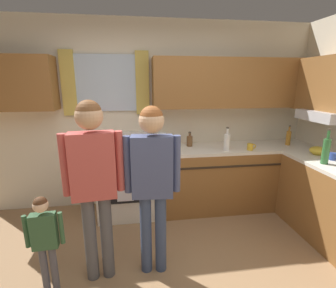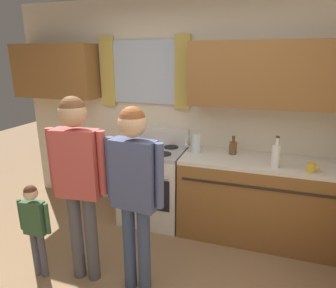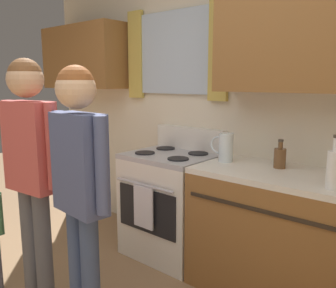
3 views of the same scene
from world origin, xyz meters
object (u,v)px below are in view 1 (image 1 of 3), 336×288
adult_in_plaid (152,173)px  bottle_squat_brown (190,141)px  adult_holding_child (93,173)px  water_pitcher (161,141)px  mug_cobalt_blue (333,156)px  small_child (45,234)px  mixing_bowl (318,151)px  bottle_oil_amber (288,138)px  mug_mustard_yellow (250,147)px  bottle_wine_green (326,151)px  stove_oven (126,181)px  bottle_milk_white (227,142)px

adult_in_plaid → bottle_squat_brown: bearing=63.4°
adult_holding_child → adult_in_plaid: size_ratio=1.03×
bottle_squat_brown → adult_holding_child: size_ratio=0.12×
water_pitcher → adult_holding_child: bearing=-121.1°
mug_cobalt_blue → small_child: mug_cobalt_blue is taller
mixing_bowl → small_child: 3.15m
bottle_squat_brown → mug_cobalt_blue: bearing=-29.5°
mug_cobalt_blue → adult_holding_child: bearing=-171.3°
mug_cobalt_blue → small_child: bearing=-170.3°
bottle_oil_amber → bottle_squat_brown: bearing=174.4°
bottle_oil_amber → water_pitcher: size_ratio=1.30×
mug_mustard_yellow → mixing_bowl: bearing=-22.3°
small_child → adult_holding_child: bearing=15.6°
mug_mustard_yellow → adult_holding_child: (-1.88, -0.94, 0.09)m
bottle_squat_brown → adult_in_plaid: adult_in_plaid is taller
bottle_squat_brown → adult_in_plaid: 1.39m
bottle_wine_green → adult_in_plaid: 1.95m
stove_oven → bottle_wine_green: bearing=-21.1°
mixing_bowl → bottle_milk_white: bearing=162.4°
stove_oven → mug_cobalt_blue: (2.41, -0.75, 0.48)m
stove_oven → bottle_milk_white: (1.34, -0.18, 0.55)m
stove_oven → mug_mustard_yellow: bearing=-7.3°
bottle_wine_green → mug_cobalt_blue: bearing=27.6°
bottle_milk_white → adult_holding_child: bearing=-148.0°
bottle_wine_green → mixing_bowl: size_ratio=2.04×
bottle_wine_green → mug_mustard_yellow: bearing=130.7°
bottle_milk_white → bottle_squat_brown: bearing=146.7°
small_child → bottle_wine_green: bearing=8.3°
bottle_squat_brown → mug_cobalt_blue: size_ratio=1.79×
bottle_oil_amber → stove_oven: bearing=179.2°
bottle_squat_brown → bottle_oil_amber: (1.41, -0.14, 0.03)m
bottle_milk_white → mug_mustard_yellow: 0.33m
bottle_milk_white → mixing_bowl: 1.12m
bottle_wine_green → adult_holding_child: adult_holding_child is taller
bottle_milk_white → adult_in_plaid: bearing=-137.8°
mug_cobalt_blue → adult_in_plaid: (-2.13, -0.39, 0.06)m
bottle_oil_amber → mixing_bowl: size_ratio=1.48×
stove_oven → water_pitcher: 0.74m
bottle_oil_amber → adult_in_plaid: adult_in_plaid is taller
bottle_squat_brown → bottle_oil_amber: size_ratio=0.72×
bottle_milk_white → bottle_oil_amber: size_ratio=1.09×
stove_oven → mixing_bowl: (2.40, -0.52, 0.48)m
adult_in_plaid → mug_mustard_yellow: bearing=33.9°
adult_in_plaid → small_child: adult_in_plaid is taller
bottle_squat_brown → adult_in_plaid: bearing=-116.6°
mug_mustard_yellow → small_child: (-2.29, -1.05, -0.38)m
bottle_milk_white → mug_cobalt_blue: bearing=-27.9°
adult_holding_child → adult_in_plaid: (0.50, 0.01, -0.04)m
mug_mustard_yellow → adult_in_plaid: (-1.38, -0.93, 0.06)m
stove_oven → bottle_oil_amber: 2.38m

